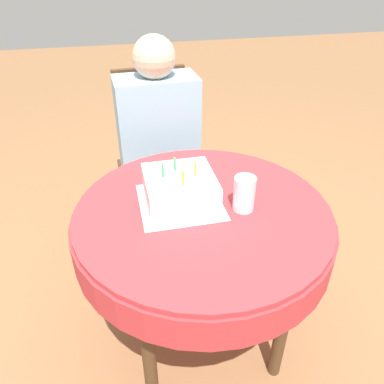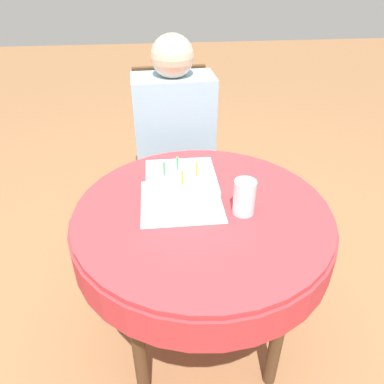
% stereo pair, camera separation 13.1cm
% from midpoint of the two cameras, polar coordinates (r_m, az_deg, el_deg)
% --- Properties ---
extents(ground_plane, '(12.00, 12.00, 0.00)m').
position_cam_midpoint_polar(ground_plane, '(1.85, -0.89, -20.51)').
color(ground_plane, '#8C603D').
extents(dining_table, '(0.94, 0.94, 0.70)m').
position_cam_midpoint_polar(dining_table, '(1.39, -1.11, -5.57)').
color(dining_table, '#BC3338').
rests_on(dining_table, ground_plane).
extents(chair, '(0.45, 0.45, 0.96)m').
position_cam_midpoint_polar(chair, '(2.12, -7.15, 5.50)').
color(chair, '#4C331E').
rests_on(chair, ground_plane).
extents(person, '(0.41, 0.33, 1.16)m').
position_cam_midpoint_polar(person, '(1.95, -7.05, 9.13)').
color(person, '#DBB293').
rests_on(person, ground_plane).
extents(napkin, '(0.30, 0.30, 0.00)m').
position_cam_midpoint_polar(napkin, '(1.38, -4.54, -1.60)').
color(napkin, white).
rests_on(napkin, dining_table).
extents(birthday_cake, '(0.25, 0.25, 0.16)m').
position_cam_midpoint_polar(birthday_cake, '(1.34, -4.65, 0.35)').
color(birthday_cake, white).
rests_on(birthday_cake, dining_table).
extents(drinking_glass, '(0.08, 0.08, 0.13)m').
position_cam_midpoint_polar(drinking_glass, '(1.31, 5.15, -0.35)').
color(drinking_glass, silver).
rests_on(drinking_glass, dining_table).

